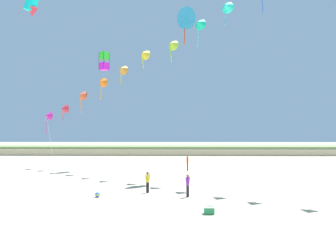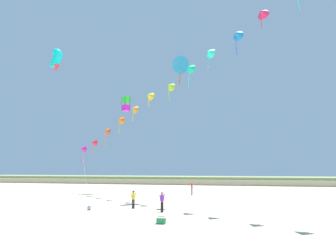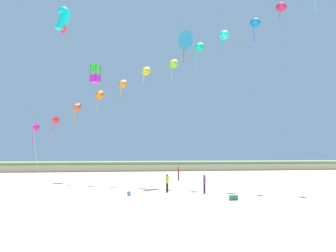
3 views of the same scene
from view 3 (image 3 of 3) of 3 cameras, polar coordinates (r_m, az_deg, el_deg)
name	(u,v)px [view 3 (image 3 of 3)]	position (r m, az deg, el deg)	size (l,w,h in m)	color
ground_plane	(186,207)	(23.26, 2.98, -12.85)	(240.00, 240.00, 0.00)	#C1B28E
dune_ridge	(133,166)	(71.22, -5.68, -6.38)	(120.00, 11.24, 1.70)	tan
person_near_left	(179,172)	(44.72, 1.70, -7.43)	(0.24, 0.61, 1.76)	black
person_near_right	(167,182)	(31.36, -0.13, -8.94)	(0.43, 0.46, 1.59)	black
person_mid_center	(204,182)	(30.63, 5.86, -9.00)	(0.39, 0.51, 1.62)	black
kite_banner_string	(171,60)	(40.04, 0.51, 10.49)	(33.34, 17.67, 21.29)	#C8229A
large_kite_low_lead	(63,19)	(33.60, -16.46, 16.07)	(1.45, 0.96, 2.53)	#0CE8E5
large_kite_mid_trail	(95,73)	(46.83, -11.59, 8.25)	(1.32, 1.32, 2.23)	#EE1FE9
large_kite_high_solo	(184,40)	(40.88, 2.55, 13.64)	(2.57, 2.32, 3.86)	#2489C3
beach_cooler	(233,197)	(26.91, 10.46, -11.16)	(0.58, 0.41, 0.46)	#23844C
beach_ball	(129,193)	(29.50, -6.27, -10.66)	(0.36, 0.36, 0.36)	blue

